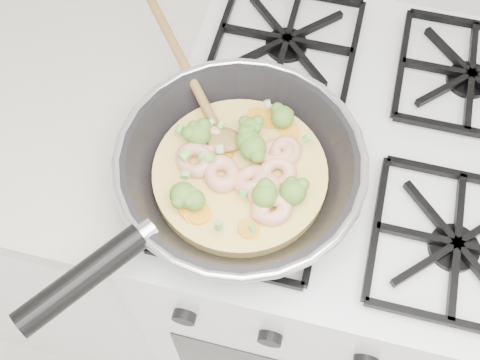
# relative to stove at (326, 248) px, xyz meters

# --- Properties ---
(stove) EXTENTS (0.60, 0.60, 0.92)m
(stove) POSITION_rel_stove_xyz_m (0.00, 0.00, 0.00)
(stove) COLOR white
(stove) RESTS_ON ground
(skillet) EXTENTS (0.41, 0.56, 0.10)m
(skillet) POSITION_rel_stove_xyz_m (-0.16, -0.13, 0.50)
(skillet) COLOR black
(skillet) RESTS_ON stove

